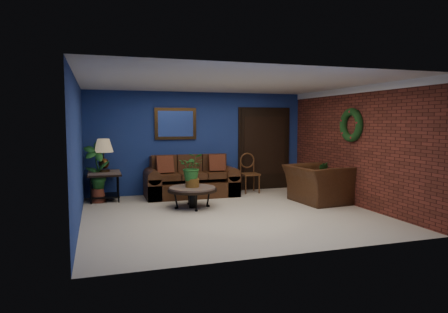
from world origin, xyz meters
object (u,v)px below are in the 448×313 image
object	(u,v)px
table_lamp	(104,151)
sofa	(191,182)
end_table	(104,178)
armchair	(317,184)
side_chair	(249,170)
coffee_table	(192,190)

from	to	relation	value
table_lamp	sofa	bearing A→B (deg)	0.92
table_lamp	end_table	bearing A→B (deg)	-90.00
end_table	table_lamp	bearing A→B (deg)	90.00
table_lamp	armchair	xyz separation A→B (m)	(4.45, -1.59, -0.71)
armchair	side_chair	bearing A→B (deg)	25.07
coffee_table	table_lamp	distance (m)	2.28
side_chair	end_table	bearing A→B (deg)	-178.98
side_chair	armchair	size ratio (longest dim) A/B	0.79
end_table	side_chair	world-z (taller)	side_chair
sofa	table_lamp	world-z (taller)	table_lamp
sofa	armchair	world-z (taller)	sofa
table_lamp	side_chair	bearing A→B (deg)	1.20
sofa	coffee_table	size ratio (longest dim) A/B	2.15
side_chair	sofa	bearing A→B (deg)	-178.61
end_table	side_chair	distance (m)	3.49
coffee_table	sofa	bearing A→B (deg)	78.51
armchair	table_lamp	bearing A→B (deg)	65.31
coffee_table	side_chair	size ratio (longest dim) A/B	1.02
coffee_table	end_table	size ratio (longest dim) A/B	1.39
end_table	armchair	distance (m)	4.73
end_table	side_chair	bearing A→B (deg)	1.20
armchair	sofa	bearing A→B (deg)	51.69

